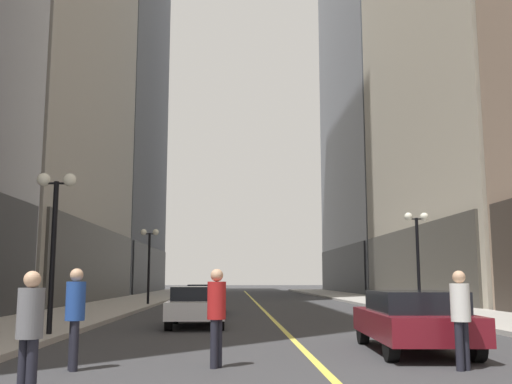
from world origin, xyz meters
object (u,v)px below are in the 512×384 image
(car_blue, at_px, (206,298))
(pedestrian_in_white_shirt, at_px, (461,312))
(pedestrian_in_grey_suit, at_px, (30,326))
(street_lamp_left_near, at_px, (55,216))
(pedestrian_in_blue_hoodie, at_px, (75,310))
(street_lamp_right_mid, at_px, (417,240))
(pedestrian_in_red_jacket, at_px, (217,309))
(car_white, at_px, (197,305))
(street_lamp_left_far, at_px, (149,249))
(car_maroon, at_px, (413,319))

(car_blue, height_order, pedestrian_in_white_shirt, pedestrian_in_white_shirt)
(pedestrian_in_grey_suit, relative_size, street_lamp_left_near, 0.38)
(pedestrian_in_blue_hoodie, distance_m, street_lamp_right_mid, 18.07)
(car_blue, distance_m, pedestrian_in_red_jacket, 16.11)
(pedestrian_in_blue_hoodie, xyz_separation_m, street_lamp_right_mid, (10.78, 14.33, 2.22))
(car_white, bearing_deg, pedestrian_in_white_shirt, -61.43)
(street_lamp_left_far, bearing_deg, pedestrian_in_red_jacket, -78.99)
(car_maroon, bearing_deg, pedestrian_in_blue_hoodie, -161.34)
(car_maroon, height_order, street_lamp_left_far, street_lamp_left_far)
(car_maroon, xyz_separation_m, pedestrian_in_blue_hoodie, (-6.73, -2.27, 0.31))
(pedestrian_in_grey_suit, bearing_deg, pedestrian_in_blue_hoodie, 92.98)
(car_maroon, bearing_deg, street_lamp_right_mid, 71.44)
(car_blue, height_order, pedestrian_in_red_jacket, pedestrian_in_red_jacket)
(car_white, distance_m, street_lamp_left_near, 6.00)
(pedestrian_in_red_jacket, height_order, pedestrian_in_blue_hoodie, pedestrian_in_blue_hoodie)
(pedestrian_in_white_shirt, bearing_deg, pedestrian_in_grey_suit, -159.62)
(pedestrian_in_white_shirt, distance_m, street_lamp_right_mid, 15.30)
(pedestrian_in_grey_suit, distance_m, pedestrian_in_blue_hoodie, 2.75)
(car_maroon, bearing_deg, pedestrian_in_white_shirt, -88.37)
(pedestrian_in_white_shirt, bearing_deg, car_blue, 107.46)
(car_blue, distance_m, pedestrian_in_white_shirt, 17.38)
(car_white, xyz_separation_m, street_lamp_right_mid, (9.19, 5.02, 2.54))
(car_white, xyz_separation_m, pedestrian_in_blue_hoodie, (-1.59, -9.31, 0.32))
(car_white, height_order, street_lamp_right_mid, street_lamp_right_mid)
(car_maroon, bearing_deg, car_white, 126.17)
(pedestrian_in_white_shirt, xyz_separation_m, street_lamp_left_near, (-8.82, 5.51, 2.25))
(pedestrian_in_grey_suit, bearing_deg, street_lamp_left_far, 94.73)
(car_blue, height_order, pedestrian_in_grey_suit, pedestrian_in_grey_suit)
(car_blue, relative_size, pedestrian_in_blue_hoodie, 2.34)
(car_blue, height_order, pedestrian_in_blue_hoodie, pedestrian_in_blue_hoodie)
(pedestrian_in_grey_suit, xyz_separation_m, street_lamp_right_mid, (10.64, 17.08, 2.27))
(car_maroon, bearing_deg, street_lamp_left_far, 112.51)
(pedestrian_in_blue_hoodie, bearing_deg, pedestrian_in_white_shirt, -2.27)
(car_white, relative_size, pedestrian_in_white_shirt, 2.47)
(pedestrian_in_blue_hoodie, height_order, street_lamp_left_near, street_lamp_left_near)
(car_blue, xyz_separation_m, pedestrian_in_grey_suit, (-1.45, -19.05, 0.27))
(car_white, distance_m, street_lamp_right_mid, 10.78)
(pedestrian_in_blue_hoodie, bearing_deg, car_blue, 84.43)
(pedestrian_in_white_shirt, distance_m, street_lamp_left_far, 25.35)
(street_lamp_left_far, bearing_deg, car_blue, -62.97)
(pedestrian_in_blue_hoodie, relative_size, street_lamp_right_mid, 0.40)
(car_blue, distance_m, street_lamp_left_far, 8.34)
(car_blue, xyz_separation_m, street_lamp_left_near, (-3.61, -11.07, 2.54))
(car_maroon, distance_m, street_lamp_right_mid, 12.97)
(pedestrian_in_red_jacket, relative_size, street_lamp_right_mid, 0.40)
(car_white, height_order, car_blue, same)
(pedestrian_in_blue_hoodie, bearing_deg, car_white, 80.32)
(pedestrian_in_blue_hoodie, xyz_separation_m, street_lamp_left_far, (-2.02, 23.39, 2.22))
(pedestrian_in_blue_hoodie, bearing_deg, car_maroon, 18.66)
(pedestrian_in_red_jacket, xyz_separation_m, pedestrian_in_white_shirt, (4.32, -0.50, -0.02))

